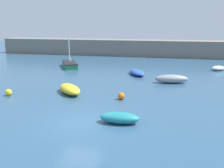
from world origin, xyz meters
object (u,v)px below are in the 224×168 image
at_px(rowboat_blue_near, 70,89).
at_px(dinghy_near_pier, 120,118).
at_px(rowboat_white_midwater, 137,72).
at_px(fishing_dinghy_green, 218,68).
at_px(mooring_buoy_orange, 121,96).
at_px(sailboat_twin_hulled, 70,64).
at_px(mooring_buoy_yellow, 9,92).
at_px(open_tender_yellow, 172,79).

distance_m(rowboat_blue_near, dinghy_near_pier, 7.65).
bearing_deg(dinghy_near_pier, rowboat_white_midwater, 90.59).
height_order(rowboat_blue_near, fishing_dinghy_green, rowboat_blue_near).
bearing_deg(dinghy_near_pier, mooring_buoy_orange, 96.98).
bearing_deg(mooring_buoy_orange, rowboat_blue_near, 170.93).
bearing_deg(sailboat_twin_hulled, rowboat_white_midwater, -136.91).
height_order(dinghy_near_pier, mooring_buoy_yellow, dinghy_near_pier).
bearing_deg(mooring_buoy_yellow, sailboat_twin_hulled, 90.90).
height_order(rowboat_white_midwater, mooring_buoy_orange, rowboat_white_midwater).
distance_m(open_tender_yellow, mooring_buoy_orange, 7.61).
xyz_separation_m(rowboat_white_midwater, mooring_buoy_yellow, (-9.30, -10.73, -0.02)).
xyz_separation_m(rowboat_white_midwater, dinghy_near_pier, (0.77, -14.39, 0.03)).
relative_size(dinghy_near_pier, mooring_buoy_yellow, 4.39).
xyz_separation_m(fishing_dinghy_green, mooring_buoy_orange, (-9.70, -14.78, -0.01)).
relative_size(fishing_dinghy_green, mooring_buoy_yellow, 3.93).
bearing_deg(rowboat_white_midwater, fishing_dinghy_green, 89.94).
relative_size(open_tender_yellow, fishing_dinghy_green, 1.58).
relative_size(open_tender_yellow, dinghy_near_pier, 1.41).
bearing_deg(mooring_buoy_orange, open_tender_yellow, 59.28).
bearing_deg(sailboat_twin_hulled, rowboat_blue_near, 173.23).
bearing_deg(mooring_buoy_yellow, open_tender_yellow, 29.85).
bearing_deg(mooring_buoy_yellow, mooring_buoy_orange, 6.30).
relative_size(rowboat_blue_near, fishing_dinghy_green, 1.54).
relative_size(dinghy_near_pier, mooring_buoy_orange, 4.43).
relative_size(open_tender_yellow, rowboat_blue_near, 1.03).
xyz_separation_m(rowboat_blue_near, dinghy_near_pier, (5.40, -5.42, -0.05)).
xyz_separation_m(dinghy_near_pier, mooring_buoy_orange, (-0.78, 4.68, -0.05)).
bearing_deg(dinghy_near_pier, mooring_buoy_yellow, 157.56).
relative_size(rowboat_white_midwater, rowboat_blue_near, 1.07).
bearing_deg(open_tender_yellow, rowboat_white_midwater, -49.12).
relative_size(rowboat_white_midwater, mooring_buoy_orange, 6.53).
relative_size(open_tender_yellow, mooring_buoy_orange, 6.26).
height_order(rowboat_blue_near, mooring_buoy_orange, rowboat_blue_near).
relative_size(rowboat_white_midwater, sailboat_twin_hulled, 0.73).
bearing_deg(rowboat_white_midwater, sailboat_twin_hulled, -135.80).
xyz_separation_m(dinghy_near_pier, mooring_buoy_yellow, (-10.07, 3.66, -0.05)).
distance_m(dinghy_near_pier, sailboat_twin_hulled, 20.30).
bearing_deg(dinghy_near_pier, sailboat_twin_hulled, 117.98).
bearing_deg(dinghy_near_pier, rowboat_blue_near, 132.40).
bearing_deg(open_tender_yellow, mooring_buoy_orange, 49.39).
relative_size(open_tender_yellow, mooring_buoy_yellow, 6.20).
bearing_deg(mooring_buoy_yellow, rowboat_blue_near, 20.66).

